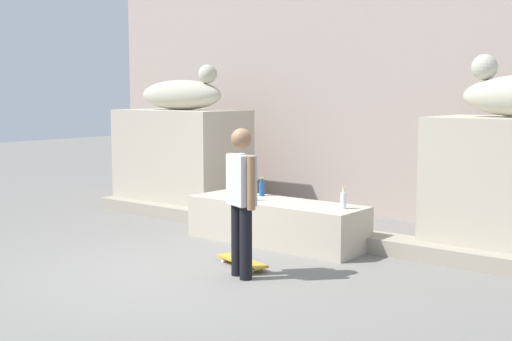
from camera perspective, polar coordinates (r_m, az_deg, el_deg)
ground_plane at (r=7.84m, az=-6.88°, el=-8.62°), size 40.00×40.00×0.00m
facade_wall at (r=11.50m, az=10.54°, el=12.38°), size 11.81×0.60×6.45m
pedestal_left at (r=11.88m, az=-6.31°, el=0.91°), size 2.24×1.30×1.76m
statue_reclining_left at (r=11.80m, az=-6.24°, el=6.53°), size 1.67×0.84×0.78m
ledge_block at (r=9.19m, az=1.71°, el=-4.41°), size 2.55×0.81×0.59m
skater at (r=7.40m, az=-1.25°, el=-2.17°), size 0.51×0.32×1.67m
skateboard at (r=8.02m, az=-1.20°, el=-7.73°), size 0.82×0.41×0.08m
bottle_green at (r=9.15m, az=-0.66°, el=-1.77°), size 0.07×0.07×0.31m
bottle_clear at (r=8.59m, az=7.46°, el=-2.50°), size 0.07×0.07×0.28m
bottle_blue at (r=9.57m, az=0.51°, el=-1.54°), size 0.08×0.08×0.27m
stair_step at (r=9.61m, az=3.45°, el=-5.09°), size 8.11×0.50×0.20m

